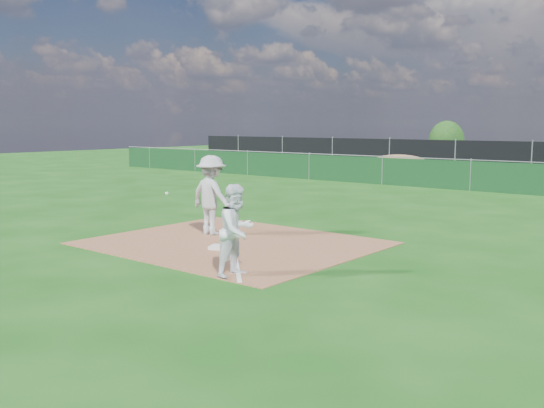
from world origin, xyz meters
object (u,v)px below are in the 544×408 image
(tree_left, at_px, (446,141))
(car_left, at_px, (429,154))
(play_at_first, at_px, (212,195))
(runner, at_px, (237,230))
(first_base, at_px, (218,247))

(tree_left, bearing_deg, car_left, -77.64)
(tree_left, bearing_deg, play_at_first, -76.51)
(runner, height_order, tree_left, tree_left)
(play_at_first, height_order, tree_left, tree_left)
(runner, distance_m, car_left, 29.46)
(car_left, xyz_separation_m, tree_left, (-1.16, 5.28, 0.71))
(tree_left, bearing_deg, first_base, -74.72)
(first_base, height_order, play_at_first, play_at_first)
(runner, distance_m, tree_left, 34.84)
(runner, bearing_deg, car_left, 17.82)
(first_base, height_order, tree_left, tree_left)
(car_left, bearing_deg, runner, -157.17)
(first_base, distance_m, tree_left, 33.00)
(play_at_first, relative_size, runner, 1.21)
(car_left, relative_size, tree_left, 1.57)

